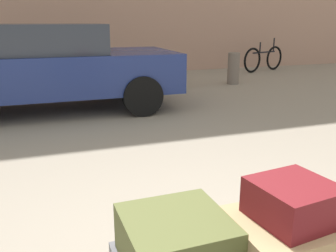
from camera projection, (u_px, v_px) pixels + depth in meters
The scene contains 7 objects.
suitcase_tan_stacked_top at pixel (290, 238), 1.78m from camera, with size 0.58×0.46×0.22m, color #9E7F56.
suitcase_olive_rear_right at pixel (175, 241), 1.74m from camera, with size 0.49×0.48×0.25m, color #4C5128.
duffel_bag_maroon_topmost_pile at pixel (294, 201), 1.73m from camera, with size 0.36×0.35×0.18m, color maroon.
parked_car at pixel (41, 66), 5.98m from camera, with size 4.31×1.94×1.42m.
bicycle_leaning at pixel (264, 59), 10.90m from camera, with size 1.68×0.63×0.96m.
bollard_kerb_near at pixel (180, 71), 8.27m from camera, with size 0.28×0.28×0.74m, color #72665B.
bollard_kerb_mid at pixel (233, 68), 8.71m from camera, with size 0.28×0.28×0.74m, color #72665B.
Camera 1 is at (-0.90, -1.35, 1.47)m, focal length 39.10 mm.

